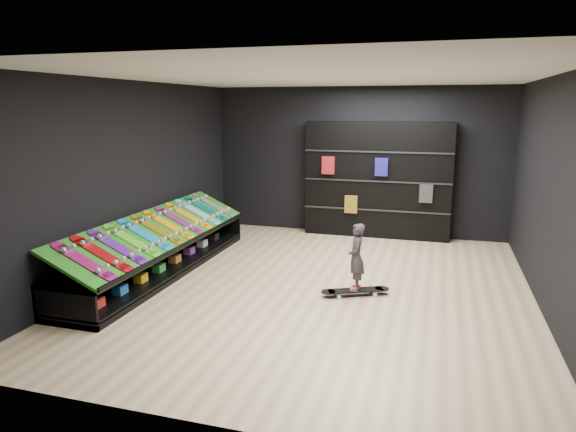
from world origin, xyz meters
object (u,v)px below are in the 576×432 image
(back_shelving, at_px, (377,180))
(display_rack, at_px, (162,257))
(floor_skateboard, at_px, (355,292))
(child, at_px, (356,270))

(back_shelving, bearing_deg, display_rack, -132.03)
(display_rack, height_order, back_shelving, back_shelving)
(display_rack, distance_m, floor_skateboard, 3.16)
(back_shelving, distance_m, child, 3.58)
(display_rack, height_order, child, child)
(back_shelving, height_order, floor_skateboard, back_shelving)
(display_rack, xyz_separation_m, child, (3.15, -0.17, 0.12))
(child, bearing_deg, floor_skateboard, 0.00)
(display_rack, bearing_deg, child, -3.18)
(display_rack, height_order, floor_skateboard, display_rack)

